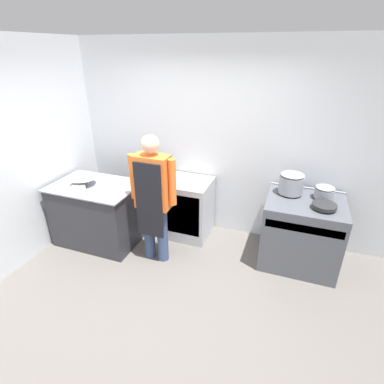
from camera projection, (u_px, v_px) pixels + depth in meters
The scene contains 12 objects.
ground_plane at pixel (159, 298), 3.36m from camera, with size 14.00×14.00×0.00m, color #5B5651.
wall_back at pixel (207, 141), 4.21m from camera, with size 8.00×0.05×2.70m.
wall_left at pixel (61, 141), 4.22m from camera, with size 0.05×8.00×2.70m.
prep_counter at pixel (98, 213), 4.22m from camera, with size 1.15×0.79×0.87m.
stove at pixel (301, 232), 3.78m from camera, with size 0.92×0.78×0.90m.
fridge_unit at pixel (189, 208), 4.36m from camera, with size 0.62×0.60×0.86m.
person_cook at pixel (153, 194), 3.61m from camera, with size 0.60×0.24×1.68m.
mixing_bowl at pixel (83, 181), 4.02m from camera, with size 0.35×0.35×0.10m.
plastic_tub at pixel (77, 188), 3.87m from camera, with size 0.15×0.15×0.06m.
stock_pot at pixel (291, 183), 3.70m from camera, with size 0.30×0.30×0.27m.
saute_pan at pixel (324, 206), 3.39m from camera, with size 0.27×0.27×0.04m.
sauce_pot at pixel (324, 192), 3.60m from camera, with size 0.23×0.23×0.15m.
Camera 1 is at (1.20, -2.23, 2.54)m, focal length 28.00 mm.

